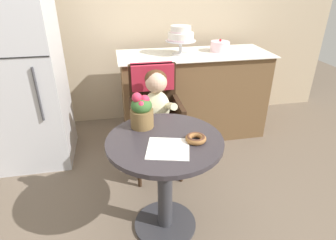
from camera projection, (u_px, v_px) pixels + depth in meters
name	position (u px, v px, depth m)	size (l,w,h in m)	color
ground_plane	(165.00, 224.00, 2.05)	(8.00, 8.00, 0.00)	#6B5B4C
back_wall	(133.00, 2.00, 3.05)	(4.80, 0.10, 2.70)	#C1AD8E
cafe_table	(165.00, 167.00, 1.82)	(0.72, 0.72, 0.72)	#332D33
wicker_chair	(154.00, 103.00, 2.41)	(0.42, 0.45, 0.95)	#332114
seated_child	(157.00, 106.00, 2.25)	(0.27, 0.32, 0.73)	beige
paper_napkin	(168.00, 149.00, 1.62)	(0.24, 0.23, 0.00)	white
donut_front	(196.00, 138.00, 1.69)	(0.13, 0.13, 0.04)	#936033
flower_vase	(142.00, 111.00, 1.82)	(0.15, 0.15, 0.24)	brown
display_counter	(193.00, 94.00, 3.07)	(1.56, 0.62, 0.90)	brown
tiered_cake_stand	(181.00, 35.00, 2.76)	(0.30, 0.30, 0.28)	silver
round_layer_cake	(220.00, 46.00, 2.93)	(0.20, 0.20, 0.13)	silver
refrigerator	(22.00, 74.00, 2.44)	(0.64, 0.63, 1.70)	silver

